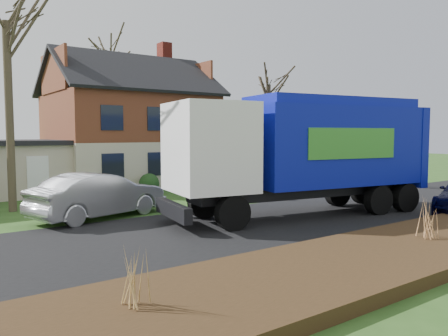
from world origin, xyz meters
TOP-DOWN VIEW (x-y plane):
  - ground at (0.00, 0.00)m, footprint 120.00×120.00m
  - road at (0.00, 0.00)m, footprint 80.00×7.00m
  - mulch_verge at (0.00, -5.30)m, footprint 80.00×3.50m
  - main_house at (1.49, 13.91)m, footprint 12.95×8.95m
  - garbage_truck at (3.36, 0.18)m, footprint 10.97×4.52m
  - silver_sedan at (-3.44, 4.33)m, footprint 5.50×3.20m
  - tree_front_east at (9.25, 9.24)m, footprint 3.22×3.22m
  - tree_back at (4.27, 22.97)m, footprint 4.00×4.00m
  - grass_clump_west at (-6.20, -5.10)m, footprint 0.36×0.30m
  - grass_clump_mid at (2.39, -5.27)m, footprint 0.38×0.31m

SIDE VIEW (x-z plane):
  - ground at x=0.00m, z-range 0.00..0.00m
  - road at x=0.00m, z-range 0.00..0.02m
  - mulch_verge at x=0.00m, z-range 0.00..0.30m
  - grass_clump_west at x=-6.20m, z-range 0.30..1.26m
  - grass_clump_mid at x=2.39m, z-range 0.30..1.35m
  - silver_sedan at x=-3.44m, z-range 0.00..1.71m
  - garbage_truck at x=3.36m, z-range 0.35..4.91m
  - main_house at x=1.49m, z-range -0.60..8.66m
  - tree_front_east at x=9.25m, z-range 2.80..11.73m
  - tree_back at x=4.27m, z-range 4.22..16.88m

